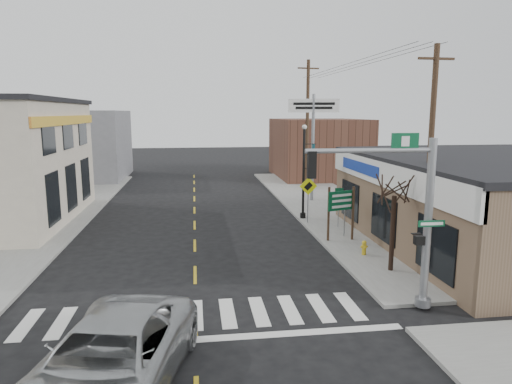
{
  "coord_description": "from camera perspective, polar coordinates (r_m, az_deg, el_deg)",
  "views": [
    {
      "loc": [
        0.08,
        -13.08,
        6.23
      ],
      "look_at": [
        2.71,
        6.36,
        2.8
      ],
      "focal_mm": 32.0,
      "sensor_mm": 36.0,
      "label": 1
    }
  ],
  "objects": [
    {
      "name": "traffic_signal_pole",
      "position": [
        14.69,
        18.59,
        -1.66
      ],
      "size": [
        4.34,
        0.36,
        5.5
      ],
      "rotation": [
        0.0,
        0.0,
        -0.01
      ],
      "color": "gray",
      "rests_on": "sidewalk_right"
    },
    {
      "name": "dance_center_sign",
      "position": [
        31.85,
        7.17,
        8.72
      ],
      "size": [
        3.46,
        0.22,
        7.34
      ],
      "rotation": [
        0.0,
        0.0,
        -0.25
      ],
      "color": "gray",
      "rests_on": "sidewalk_right"
    },
    {
      "name": "ground",
      "position": [
        14.49,
        -7.56,
        -15.64
      ],
      "size": [
        140.0,
        140.0,
        0.0
      ],
      "primitive_type": "plane",
      "color": "black",
      "rests_on": "ground"
    },
    {
      "name": "ped_crossing_sign",
      "position": [
        25.45,
        6.54,
        0.07
      ],
      "size": [
        1.0,
        0.07,
        2.57
      ],
      "rotation": [
        0.0,
        0.0,
        -0.03
      ],
      "color": "gray",
      "rests_on": "sidewalk_right"
    },
    {
      "name": "lamp_post",
      "position": [
        26.39,
        6.12,
        3.43
      ],
      "size": [
        0.7,
        0.55,
        5.42
      ],
      "rotation": [
        0.0,
        0.0,
        -0.1
      ],
      "color": "black",
      "rests_on": "sidewalk_right"
    },
    {
      "name": "shrub_back",
      "position": [
        23.8,
        19.38,
        -4.4
      ],
      "size": [
        1.19,
        1.19,
        0.89
      ],
      "primitive_type": "ellipsoid",
      "color": "black",
      "rests_on": "sidewalk_right"
    },
    {
      "name": "suv",
      "position": [
        11.12,
        -17.86,
        -19.47
      ],
      "size": [
        4.1,
        6.63,
        1.71
      ],
      "primitive_type": "imported",
      "rotation": [
        0.0,
        0.0,
        -0.22
      ],
      "color": "#A5A8AA",
      "rests_on": "ground"
    },
    {
      "name": "shrub_front",
      "position": [
        19.48,
        23.7,
        -7.74
      ],
      "size": [
        1.25,
        1.25,
        0.94
      ],
      "primitive_type": "ellipsoid",
      "color": "#1F3A14",
      "rests_on": "sidewalk_right"
    },
    {
      "name": "bldg_distant_left",
      "position": [
        46.52,
        -21.58,
        5.49
      ],
      "size": [
        9.0,
        10.0,
        6.4
      ],
      "primitive_type": "cube",
      "color": "slate",
      "rests_on": "ground"
    },
    {
      "name": "utility_pole_near",
      "position": [
        19.71,
        20.94,
        4.55
      ],
      "size": [
        1.52,
        0.23,
        8.73
      ],
      "rotation": [
        0.0,
        0.0,
        0.04
      ],
      "color": "#43371C",
      "rests_on": "sidewalk_right"
    },
    {
      "name": "center_line",
      "position": [
        21.98,
        -7.66,
        -6.63
      ],
      "size": [
        0.12,
        56.0,
        0.01
      ],
      "primitive_type": "cube",
      "color": "gold",
      "rests_on": "ground"
    },
    {
      "name": "thrift_store",
      "position": [
        24.29,
        28.88,
        -1.36
      ],
      "size": [
        12.0,
        14.0,
        4.0
      ],
      "primitive_type": "cube",
      "color": "brown",
      "rests_on": "ground"
    },
    {
      "name": "fire_hydrant",
      "position": [
        20.45,
        13.36,
        -6.7
      ],
      "size": [
        0.2,
        0.2,
        0.64
      ],
      "rotation": [
        0.0,
        0.0,
        0.18
      ],
      "color": "gold",
      "rests_on": "sidewalk_right"
    },
    {
      "name": "utility_pole_far",
      "position": [
        37.23,
        6.43,
        8.51
      ],
      "size": [
        1.77,
        0.27,
        10.2
      ],
      "rotation": [
        0.0,
        0.0,
        0.14
      ],
      "color": "#3F2B1C",
      "rests_on": "sidewalk_right"
    },
    {
      "name": "guide_sign",
      "position": [
        22.18,
        10.61,
        -1.69
      ],
      "size": [
        1.49,
        0.13,
        2.61
      ],
      "rotation": [
        0.0,
        0.0,
        0.33
      ],
      "color": "#463020",
      "rests_on": "sidewalk_right"
    },
    {
      "name": "bare_tree",
      "position": [
        18.09,
        16.99,
        1.19
      ],
      "size": [
        2.22,
        2.22,
        4.44
      ],
      "rotation": [
        0.0,
        0.0,
        0.08
      ],
      "color": "black",
      "rests_on": "sidewalk_right"
    },
    {
      "name": "crosswalk",
      "position": [
        14.85,
        -7.57,
        -14.96
      ],
      "size": [
        11.0,
        2.2,
        0.01
      ],
      "primitive_type": "cube",
      "color": "silver",
      "rests_on": "ground"
    },
    {
      "name": "bldg_distant_right",
      "position": [
        44.83,
        7.76,
        5.43
      ],
      "size": [
        8.0,
        10.0,
        5.6
      ],
      "primitive_type": "cube",
      "color": "brown",
      "rests_on": "ground"
    },
    {
      "name": "sidewalk_right",
      "position": [
        28.24,
        10.91,
        -2.88
      ],
      "size": [
        6.0,
        38.0,
        0.13
      ],
      "primitive_type": "cube",
      "color": "gray",
      "rests_on": "ground"
    },
    {
      "name": "sidewalk_left",
      "position": [
        28.29,
        -26.28,
        -3.71
      ],
      "size": [
        6.0,
        38.0,
        0.13
      ],
      "primitive_type": "cube",
      "color": "gray",
      "rests_on": "ground"
    }
  ]
}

